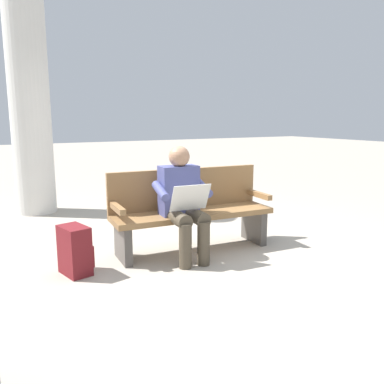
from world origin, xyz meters
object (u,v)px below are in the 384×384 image
(bench_near, at_px, (191,209))
(support_pillar, at_px, (29,92))
(backpack, at_px, (75,251))
(person_seated, at_px, (183,200))

(bench_near, height_order, support_pillar, support_pillar)
(backpack, height_order, support_pillar, support_pillar)
(person_seated, height_order, backpack, person_seated)
(bench_near, xyz_separation_m, support_pillar, (1.26, -2.74, 1.38))
(person_seated, relative_size, backpack, 2.52)
(person_seated, distance_m, support_pillar, 3.36)
(bench_near, bearing_deg, support_pillar, -61.05)
(person_seated, distance_m, backpack, 1.18)
(person_seated, relative_size, support_pillar, 0.32)
(backpack, bearing_deg, support_pillar, -91.10)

